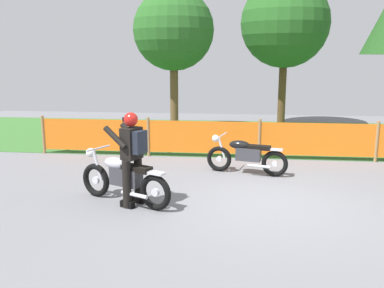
# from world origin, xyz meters

# --- Properties ---
(ground) EXTENTS (24.00, 24.00, 0.02)m
(ground) POSITION_xyz_m (0.00, 0.00, -0.01)
(ground) COLOR slate
(grass_verge) EXTENTS (24.00, 6.44, 0.01)m
(grass_verge) POSITION_xyz_m (0.00, 6.62, 0.01)
(grass_verge) COLOR #386B2D
(grass_verge) RESTS_ON ground
(barrier_fence) EXTENTS (11.83, 0.08, 1.05)m
(barrier_fence) POSITION_xyz_m (0.00, 3.40, 0.54)
(barrier_fence) COLOR #997547
(barrier_fence) RESTS_ON ground
(tree_leftmost) EXTENTS (2.73, 2.73, 4.86)m
(tree_leftmost) POSITION_xyz_m (-2.79, 7.04, 3.48)
(tree_leftmost) COLOR brown
(tree_leftmost) RESTS_ON ground
(tree_near_left) EXTENTS (3.18, 3.18, 5.38)m
(tree_near_left) POSITION_xyz_m (1.04, 8.51, 3.77)
(tree_near_left) COLOR brown
(tree_near_left) RESTS_ON ground
(motorcycle_lead) EXTENTS (1.90, 1.03, 0.97)m
(motorcycle_lead) POSITION_xyz_m (-2.61, -0.30, 0.47)
(motorcycle_lead) COLOR black
(motorcycle_lead) RESTS_ON ground
(motorcycle_trailing) EXTENTS (1.85, 0.70, 0.89)m
(motorcycle_trailing) POSITION_xyz_m (-0.36, 1.92, 0.43)
(motorcycle_trailing) COLOR black
(motorcycle_trailing) RESTS_ON ground
(rider_lead) EXTENTS (0.78, 0.70, 1.69)m
(rider_lead) POSITION_xyz_m (-2.41, -0.40, 0.95)
(rider_lead) COLOR black
(rider_lead) RESTS_ON ground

